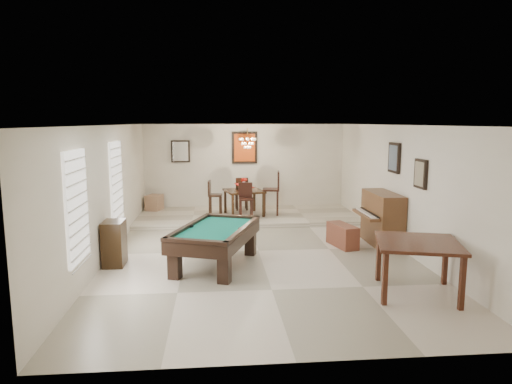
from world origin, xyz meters
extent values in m
cube|color=beige|center=(0.00, 0.00, -0.01)|extent=(6.00, 9.00, 0.02)
cube|color=silver|center=(0.00, 4.50, 1.30)|extent=(6.00, 0.04, 2.60)
cube|color=silver|center=(0.00, -4.50, 1.30)|extent=(6.00, 0.04, 2.60)
cube|color=silver|center=(-3.00, 0.00, 1.30)|extent=(0.04, 9.00, 2.60)
cube|color=silver|center=(3.00, 0.00, 1.30)|extent=(0.04, 9.00, 2.60)
cube|color=white|center=(0.00, 0.00, 2.60)|extent=(6.00, 9.00, 0.04)
cube|color=beige|center=(0.00, 3.25, 0.06)|extent=(6.00, 2.50, 0.12)
cube|color=white|center=(-2.97, -2.20, 1.40)|extent=(0.06, 1.00, 1.70)
cube|color=white|center=(-2.97, 0.60, 1.40)|extent=(0.06, 1.00, 1.70)
cube|color=brown|center=(1.84, 0.18, 0.24)|extent=(0.53, 0.92, 0.48)
cube|color=black|center=(-2.78, -0.71, 0.42)|extent=(0.37, 0.56, 0.84)
cube|color=#A97D5C|center=(-2.66, 4.10, 0.34)|extent=(0.52, 0.58, 0.44)
cube|color=#D84C14|center=(0.00, 4.46, 1.90)|extent=(0.75, 0.06, 0.95)
cube|color=white|center=(-1.90, 4.46, 1.80)|extent=(0.55, 0.06, 0.65)
cube|color=slate|center=(2.96, 0.30, 1.90)|extent=(0.06, 0.55, 0.65)
cube|color=gray|center=(2.96, -1.00, 1.70)|extent=(0.06, 0.45, 0.55)
camera|label=1|loc=(-0.87, -9.18, 2.67)|focal=32.00mm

